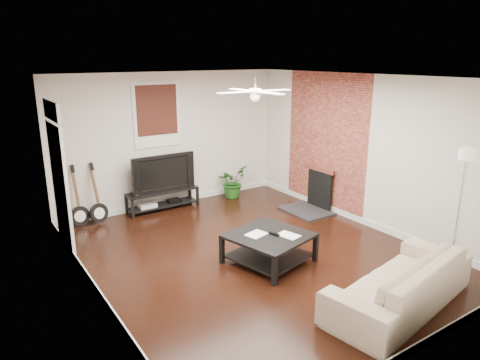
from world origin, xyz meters
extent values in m
cube|color=black|center=(0.00, 0.00, 0.00)|extent=(5.00, 6.00, 0.01)
cube|color=white|center=(0.00, 0.00, 2.80)|extent=(5.00, 6.00, 0.01)
cube|color=silver|center=(0.00, 3.00, 1.40)|extent=(5.00, 0.01, 2.80)
cube|color=silver|center=(0.00, -3.00, 1.40)|extent=(5.00, 0.01, 2.80)
cube|color=silver|center=(-2.50, 0.00, 1.40)|extent=(0.01, 6.00, 2.80)
cube|color=silver|center=(2.50, 0.00, 1.40)|extent=(0.01, 6.00, 2.80)
cube|color=brown|center=(2.49, 1.00, 1.40)|extent=(0.02, 2.20, 2.80)
cube|color=black|center=(2.20, 1.00, 0.46)|extent=(0.80, 1.10, 0.92)
cube|color=#3F1411|center=(-0.30, 2.97, 1.95)|extent=(1.00, 0.06, 1.30)
cube|color=white|center=(-2.46, 1.90, 1.25)|extent=(0.08, 1.00, 2.50)
cube|color=black|center=(-0.35, 2.78, 0.21)|extent=(1.50, 0.40, 0.42)
imported|color=black|center=(-0.35, 2.80, 0.80)|extent=(1.34, 0.18, 0.77)
cube|color=black|center=(0.02, -0.37, 0.23)|extent=(1.33, 1.33, 0.46)
imported|color=#BEAF8F|center=(0.67, -2.28, 0.34)|extent=(2.45, 1.29, 0.68)
imported|color=#1E5919|center=(1.31, 2.67, 0.36)|extent=(0.84, 0.80, 0.73)
camera|label=1|loc=(-3.80, -5.28, 3.11)|focal=32.62mm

